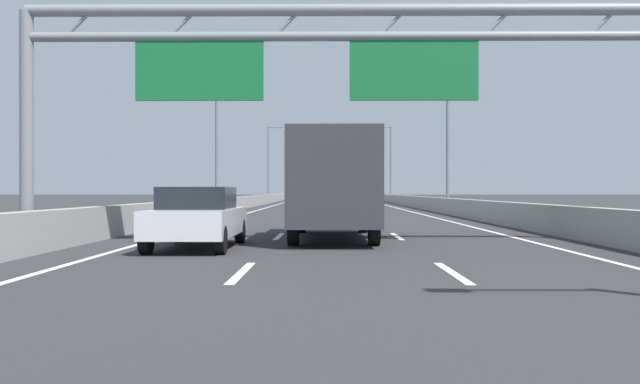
{
  "coord_description": "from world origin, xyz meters",
  "views": [
    {
      "loc": [
        -0.34,
        1.08,
        1.41
      ],
      "look_at": [
        -1.24,
        88.91,
        1.21
      ],
      "focal_mm": 37.57,
      "sensor_mm": 36.0,
      "label": 1
    }
  ],
  "objects_px": {
    "streetlamp_right_distant": "(369,169)",
    "box_truck": "(333,183)",
    "streetlamp_left_mid": "(220,131)",
    "white_car": "(198,217)",
    "red_car": "(329,197)",
    "streetlamp_right_mid": "(444,131)",
    "sign_gantry": "(332,61)",
    "silver_car": "(307,194)",
    "streetlamp_left_distant": "(288,169)",
    "streetlamp_right_far": "(389,159)",
    "streetlamp_left_far": "(270,159)",
    "black_car": "(355,195)"
  },
  "relations": [
    {
      "from": "sign_gantry",
      "to": "streetlamp_left_mid",
      "type": "xyz_separation_m",
      "value": [
        -7.27,
        26.8,
        0.56
      ]
    },
    {
      "from": "streetlamp_left_distant",
      "to": "black_car",
      "type": "height_order",
      "value": "streetlamp_left_distant"
    },
    {
      "from": "sign_gantry",
      "to": "streetlamp_right_far",
      "type": "xyz_separation_m",
      "value": [
        7.66,
        66.34,
        0.56
      ]
    },
    {
      "from": "streetlamp_left_far",
      "to": "sign_gantry",
      "type": "bearing_deg",
      "value": -83.75
    },
    {
      "from": "red_car",
      "to": "streetlamp_right_mid",
      "type": "bearing_deg",
      "value": -73.29
    },
    {
      "from": "streetlamp_right_mid",
      "to": "streetlamp_left_far",
      "type": "distance_m",
      "value": 42.26
    },
    {
      "from": "streetlamp_left_far",
      "to": "red_car",
      "type": "relative_size",
      "value": 2.22
    },
    {
      "from": "sign_gantry",
      "to": "red_car",
      "type": "bearing_deg",
      "value": 89.94
    },
    {
      "from": "streetlamp_left_distant",
      "to": "streetlamp_right_distant",
      "type": "distance_m",
      "value": 14.93
    },
    {
      "from": "streetlamp_left_far",
      "to": "streetlamp_left_distant",
      "type": "xyz_separation_m",
      "value": [
        0.0,
        39.54,
        0.0
      ]
    },
    {
      "from": "streetlamp_left_mid",
      "to": "box_truck",
      "type": "height_order",
      "value": "streetlamp_left_mid"
    },
    {
      "from": "streetlamp_right_distant",
      "to": "white_car",
      "type": "xyz_separation_m",
      "value": [
        -10.97,
        -107.31,
        -4.64
      ]
    },
    {
      "from": "streetlamp_left_distant",
      "to": "red_car",
      "type": "bearing_deg",
      "value": -82.24
    },
    {
      "from": "streetlamp_right_distant",
      "to": "red_car",
      "type": "xyz_separation_m",
      "value": [
        -7.61,
        -53.72,
        -4.64
      ]
    },
    {
      "from": "white_car",
      "to": "streetlamp_left_distant",
      "type": "bearing_deg",
      "value": 92.12
    },
    {
      "from": "streetlamp_left_far",
      "to": "streetlamp_right_far",
      "type": "height_order",
      "value": "same"
    },
    {
      "from": "black_car",
      "to": "box_truck",
      "type": "relative_size",
      "value": 0.57
    },
    {
      "from": "streetlamp_left_far",
      "to": "streetlamp_right_distant",
      "type": "relative_size",
      "value": 1.0
    },
    {
      "from": "streetlamp_right_mid",
      "to": "sign_gantry",
      "type": "bearing_deg",
      "value": -105.96
    },
    {
      "from": "streetlamp_left_far",
      "to": "streetlamp_right_far",
      "type": "distance_m",
      "value": 14.93
    },
    {
      "from": "streetlamp_right_mid",
      "to": "streetlamp_left_far",
      "type": "xyz_separation_m",
      "value": [
        -14.93,
        39.54,
        0.0
      ]
    },
    {
      "from": "streetlamp_right_far",
      "to": "streetlamp_right_mid",
      "type": "bearing_deg",
      "value": -90.0
    },
    {
      "from": "white_car",
      "to": "black_car",
      "type": "xyz_separation_m",
      "value": [
        7.14,
        78.56,
        -0.04
      ]
    },
    {
      "from": "streetlamp_right_far",
      "to": "silver_car",
      "type": "bearing_deg",
      "value": 108.04
    },
    {
      "from": "streetlamp_left_mid",
      "to": "white_car",
      "type": "distance_m",
      "value": 28.89
    },
    {
      "from": "streetlamp_right_distant",
      "to": "silver_car",
      "type": "bearing_deg",
      "value": -156.89
    },
    {
      "from": "streetlamp_right_mid",
      "to": "black_car",
      "type": "relative_size",
      "value": 2.22
    },
    {
      "from": "streetlamp_right_far",
      "to": "box_truck",
      "type": "xyz_separation_m",
      "value": [
        -7.63,
        -64.82,
        -3.77
      ]
    },
    {
      "from": "streetlamp_left_distant",
      "to": "black_car",
      "type": "xyz_separation_m",
      "value": [
        11.1,
        -28.75,
        -4.68
      ]
    },
    {
      "from": "silver_car",
      "to": "sign_gantry",
      "type": "bearing_deg",
      "value": -87.94
    },
    {
      "from": "sign_gantry",
      "to": "streetlamp_right_mid",
      "type": "bearing_deg",
      "value": 74.04
    },
    {
      "from": "white_car",
      "to": "streetlamp_right_mid",
      "type": "bearing_deg",
      "value": 68.78
    },
    {
      "from": "streetlamp_right_distant",
      "to": "silver_car",
      "type": "distance_m",
      "value": 13.14
    },
    {
      "from": "streetlamp_left_far",
      "to": "streetlamp_right_distant",
      "type": "bearing_deg",
      "value": 69.31
    },
    {
      "from": "black_car",
      "to": "red_car",
      "type": "distance_m",
      "value": 25.25
    },
    {
      "from": "white_car",
      "to": "black_car",
      "type": "height_order",
      "value": "white_car"
    },
    {
      "from": "silver_car",
      "to": "red_car",
      "type": "xyz_separation_m",
      "value": [
        3.69,
        -48.89,
        0.01
      ]
    },
    {
      "from": "streetlamp_right_distant",
      "to": "silver_car",
      "type": "xyz_separation_m",
      "value": [
        -11.31,
        -4.83,
        -4.64
      ]
    },
    {
      "from": "white_car",
      "to": "box_truck",
      "type": "height_order",
      "value": "box_truck"
    },
    {
      "from": "sign_gantry",
      "to": "white_car",
      "type": "height_order",
      "value": "sign_gantry"
    },
    {
      "from": "sign_gantry",
      "to": "box_truck",
      "type": "relative_size",
      "value": 2.25
    },
    {
      "from": "streetlamp_right_far",
      "to": "streetlamp_left_distant",
      "type": "bearing_deg",
      "value": 110.69
    },
    {
      "from": "streetlamp_left_far",
      "to": "red_car",
      "type": "distance_m",
      "value": 16.62
    },
    {
      "from": "streetlamp_right_mid",
      "to": "black_car",
      "type": "distance_m",
      "value": 50.69
    },
    {
      "from": "streetlamp_left_distant",
      "to": "red_car",
      "type": "xyz_separation_m",
      "value": [
        7.32,
        -53.72,
        -4.64
      ]
    },
    {
      "from": "streetlamp_left_far",
      "to": "streetlamp_right_far",
      "type": "xyz_separation_m",
      "value": [
        14.93,
        0.0,
        0.0
      ]
    },
    {
      "from": "sign_gantry",
      "to": "white_car",
      "type": "relative_size",
      "value": 3.89
    },
    {
      "from": "streetlamp_right_distant",
      "to": "box_truck",
      "type": "relative_size",
      "value": 1.25
    },
    {
      "from": "white_car",
      "to": "silver_car",
      "type": "distance_m",
      "value": 102.49
    },
    {
      "from": "white_car",
      "to": "red_car",
      "type": "xyz_separation_m",
      "value": [
        3.35,
        53.6,
        -0.0
      ]
    }
  ]
}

